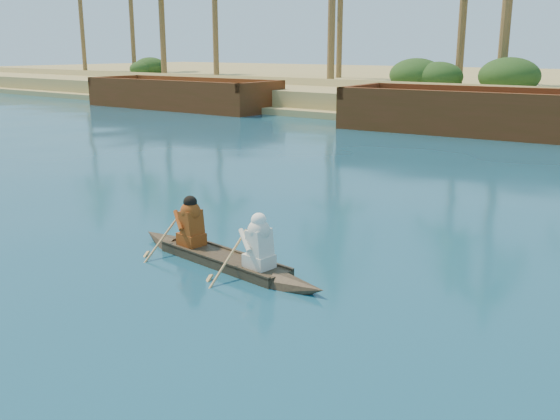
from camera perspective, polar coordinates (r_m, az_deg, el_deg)
The scene contains 4 objects.
ground at distance 9.51m, azimuth -9.86°, elevation -8.53°, with size 160.00×160.00×0.00m, color navy.
canoe at distance 11.00m, azimuth -5.19°, elevation -3.77°, with size 4.62×1.09×1.26m.
barge_left at distance 40.37m, azimuth -8.94°, elevation 10.26°, with size 13.01×4.66×2.15m.
barge_mid at distance 29.49m, azimuth 19.20°, elevation 8.16°, with size 13.96×5.77×2.27m.
Camera 1 is at (6.51, -5.86, 3.70)m, focal length 40.00 mm.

